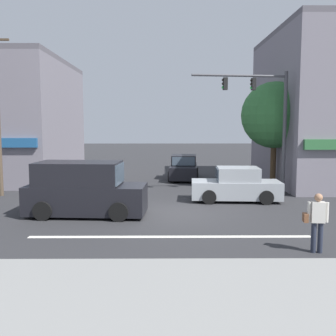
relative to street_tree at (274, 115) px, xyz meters
The scene contains 11 objects.
ground_plane 9.74m from the street_tree, 132.66° to the right, with size 120.00×120.00×0.00m, color #2B2B2D.
lane_marking_stripe 12.35m from the street_tree, 120.92° to the right, with size 9.00×0.24×0.01m, color silver.
sidewalk_curb 16.64m from the street_tree, 111.77° to the right, with size 40.00×5.00×0.16m, color gray.
street_tree is the anchor object (origin of this frame).
utility_pole_far_right 4.49m from the street_tree, 50.60° to the left, with size 1.40×0.22×8.57m.
traffic_light_mast 2.60m from the street_tree, 114.19° to the right, with size 4.86×0.71×6.20m.
van_crossing_center 12.04m from the street_tree, 143.16° to the right, with size 4.71×2.27×2.11m.
sedan_parked_curbside 5.99m from the street_tree, 124.87° to the right, with size 4.20×2.07×1.58m.
sedan_approaching_near 6.86m from the street_tree, 145.38° to the left, with size 2.13×4.22×1.58m.
pedestrian_foreground_with_bag 12.15m from the street_tree, 99.59° to the right, with size 0.67×0.36×1.67m.
pedestrian_mid_crossing 11.90m from the street_tree, 160.96° to the right, with size 0.55×0.62×1.67m.
Camera 1 is at (-0.16, -15.66, 3.54)m, focal length 42.00 mm.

